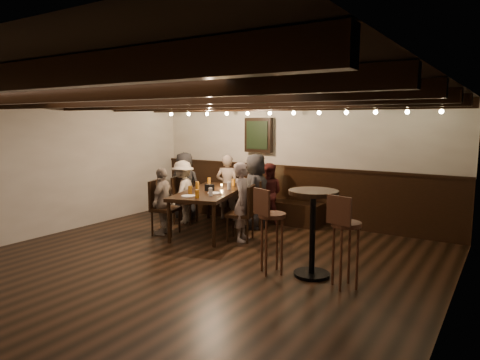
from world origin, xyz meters
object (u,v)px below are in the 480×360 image
Objects in this scene: chair_right_far at (241,224)px; person_bench_centre at (227,187)px; person_left_far at (163,201)px; person_right_far at (243,202)px; dining_table at (211,194)px; chair_left_far at (165,218)px; chair_right_near at (254,213)px; high_top_table at (313,220)px; bar_stool_right at (345,253)px; person_left_near at (183,192)px; person_bench_left at (185,185)px; person_bench_right at (268,193)px; chair_left_near at (185,209)px; person_right_near at (256,191)px; bar_stool_left at (271,242)px.

person_bench_centre reaches higher than chair_right_far.
person_right_far reaches higher than person_left_far.
chair_left_far is (-0.56, -0.64, -0.40)m from dining_table.
person_left_far is at bearing 63.43° from person_bench_centre.
chair_right_near is 0.81× the size of high_top_table.
chair_right_far is at bearing 166.59° from bar_stool_right.
person_right_far is at bearing 59.04° from person_left_near.
person_bench_left is 1.80m from person_bench_right.
person_bench_right is 1.71m from person_left_near.
chair_right_far is 0.81× the size of bar_stool_right.
person_left_far is at bearing 90.00° from chair_right_far.
chair_right_near reaches higher than dining_table.
bar_stool_right reaches higher than chair_right_near.
person_left_far reaches higher than bar_stool_right.
chair_right_near is 1.73m from person_bench_left.
dining_table is at bearing 169.47° from bar_stool_right.
person_right_far is at bearing 150.62° from high_top_table.
high_top_table is (3.12, -0.51, 0.15)m from person_left_far.
chair_right_near is at bearing 1.93° from person_right_far.
person_bench_centre is at bearing 128.66° from person_left_near.
dining_table is 1.65× the size of person_bench_centre.
dining_table is at bearing 57.99° from chair_left_near.
person_bench_centre is 0.91m from person_bench_right.
dining_table is 1.83× the size of person_left_far.
chair_right_far is at bearing 82.41° from person_bench_right.
chair_right_near is (1.12, 1.28, -0.02)m from chair_left_far.
chair_right_far is 2.15m from person_bench_left.
dining_table is at bearing 120.96° from person_right_near.
bar_stool_right is at bearing 128.26° from person_bench_centre.
bar_stool_left is (2.62, -0.72, -0.17)m from person_left_far.
person_right_far is at bearing -90.00° from chair_right_far.
bar_stool_left is (2.03, -1.37, -0.27)m from dining_table.
dining_table is 0.95m from chair_right_near.
person_right_near is 2.49m from bar_stool_left.
dining_table is 1.76× the size of person_left_near.
person_left_near is 4.17m from bar_stool_right.
bar_stool_right reaches higher than dining_table.
person_left_far is at bearing 0.00° from person_left_near.
bar_stool_right reaches higher than chair_left_near.
person_left_far is at bearing 170.68° from high_top_table.
chair_right_far is 2.47m from bar_stool_right.
person_left_far is 1.05× the size of high_top_table.
chair_left_far reaches higher than dining_table.
bar_stool_left is (2.33, -2.37, -0.24)m from person_bench_centre.
person_right_near is at bearing 149.08° from bar_stool_left.
chair_left_far is at bearing 170.45° from high_top_table.
person_left_near is at bearing 157.90° from high_top_table.
chair_left_far is 0.78× the size of person_left_near.
chair_left_near is at bearing 178.08° from person_left_far.
person_left_far is (-1.19, -1.77, 0.00)m from person_bench_right.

